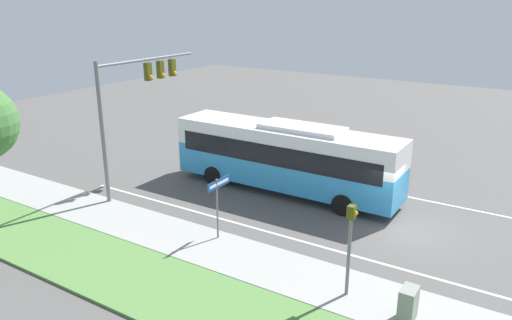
{
  "coord_description": "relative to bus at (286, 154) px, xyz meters",
  "views": [
    {
      "loc": [
        -20.38,
        -5.46,
        9.67
      ],
      "look_at": [
        -0.28,
        7.22,
        1.88
      ],
      "focal_mm": 35.0,
      "sensor_mm": 36.0,
      "label": 1
    }
  ],
  "objects": [
    {
      "name": "lane_divider_near",
      "position": [
        -4.56,
        -6.2,
        -2.01
      ],
      "size": [
        0.14,
        30.0,
        0.01
      ],
      "color": "silver",
      "rests_on": "ground_plane"
    },
    {
      "name": "utility_cabinet",
      "position": [
        -7.69,
        -8.59,
        -1.34
      ],
      "size": [
        0.74,
        0.47,
        1.1
      ],
      "color": "gray",
      "rests_on": "sidewalk"
    },
    {
      "name": "sidewalk",
      "position": [
        -7.16,
        -6.2,
        -1.95
      ],
      "size": [
        2.8,
        80.0,
        0.12
      ],
      "color": "#9E9E99",
      "rests_on": "ground_plane"
    },
    {
      "name": "bus",
      "position": [
        0.0,
        0.0,
        0.0
      ],
      "size": [
        2.73,
        12.03,
        3.65
      ],
      "color": "#3393D1",
      "rests_on": "ground_plane"
    },
    {
      "name": "lane_divider_far",
      "position": [
        2.64,
        -6.2,
        -2.01
      ],
      "size": [
        0.14,
        30.0,
        0.01
      ],
      "color": "silver",
      "rests_on": "ground_plane"
    },
    {
      "name": "ground_plane",
      "position": [
        -0.96,
        -6.2,
        -2.01
      ],
      "size": [
        80.0,
        80.0,
        0.0
      ],
      "primitive_type": "plane",
      "color": "#565451"
    },
    {
      "name": "signal_gantry",
      "position": [
        -3.74,
        6.54,
        3.08
      ],
      "size": [
        6.78,
        0.41,
        6.92
      ],
      "color": "slate",
      "rests_on": "ground_plane"
    },
    {
      "name": "pedestrian_signal",
      "position": [
        -7.38,
        -6.47,
        0.25
      ],
      "size": [
        0.28,
        0.34,
        3.36
      ],
      "color": "slate",
      "rests_on": "ground_plane"
    },
    {
      "name": "street_sign",
      "position": [
        -6.26,
        -0.33,
        -0.09
      ],
      "size": [
        1.49,
        0.08,
        2.71
      ],
      "color": "slate",
      "rests_on": "ground_plane"
    }
  ]
}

